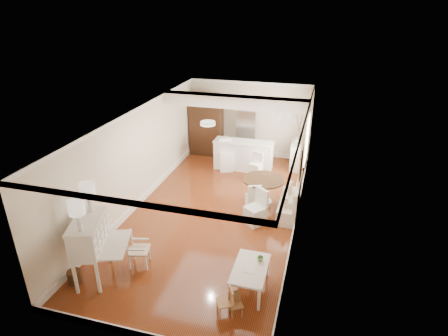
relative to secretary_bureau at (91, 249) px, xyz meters
The scene contains 20 objects.
room 4.19m from the secretary_bureau, 64.16° to the left, with size 9.00×9.04×2.82m.
secretary_bureau is the anchor object (origin of this frame).
gustavian_armchair 1.01m from the secretary_bureau, 39.76° to the left, with size 0.47×0.47×0.82m, color white.
wicker_basket 0.70m from the secretary_bureau, 137.94° to the right, with size 0.29×0.29×0.29m, color #4C2E17.
kids_table 3.35m from the secretary_bureau, ahead, with size 0.67×1.12×0.56m, color silver.
kids_chair_a 3.01m from the secretary_bureau, ahead, with size 0.29×0.29×0.60m, color tan.
kids_chair_b 3.27m from the secretary_bureau, ahead, with size 0.26×0.26×0.54m, color tan.
kids_chair_c 3.21m from the secretary_bureau, ahead, with size 0.24×0.24×0.50m, color #986C45.
banquette 5.28m from the secretary_bureau, 45.59° to the left, with size 0.52×1.60×0.98m, color silver.
dining_table 5.03m from the secretary_bureau, 54.58° to the left, with size 1.18×1.18×0.81m, color #452A16.
slip_chair_near 4.18m from the secretary_bureau, 46.00° to the left, with size 0.46×0.48×0.97m, color silver.
slip_chair_far 4.63m from the secretary_bureau, 54.41° to the left, with size 0.38×0.40×0.81m, color white.
breakfast_counter 6.62m from the secretary_bureau, 74.21° to the left, with size 2.05×0.65×1.03m, color white.
bar_stool_left 6.24m from the secretary_bureau, 78.44° to the left, with size 0.44×0.44×1.10m, color white.
bar_stool_right 6.15m from the secretary_bureau, 67.27° to the left, with size 0.36×0.36×0.91m, color white.
pantry_cabinet 7.46m from the secretary_bureau, 89.23° to the left, with size 1.20×0.60×2.30m, color #381E11.
fridge 7.68m from the secretary_bureau, 74.91° to the left, with size 0.75×0.65×1.80m, color silver.
sideboard 7.83m from the secretary_bureau, 62.68° to the left, with size 0.43×0.97×0.93m, color silver.
pencil_cup 3.52m from the secretary_bureau, 12.56° to the left, with size 0.13×0.13×0.10m, color #6EAA63.
branch_vase 7.86m from the secretary_bureau, 63.16° to the left, with size 0.19×0.19×0.20m, color white.
Camera 1 is at (2.69, -8.69, 5.44)m, focal length 30.00 mm.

